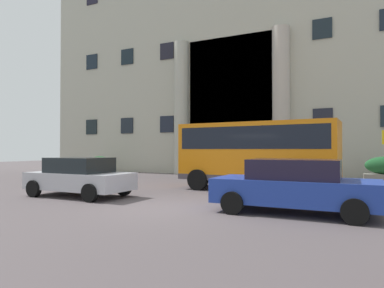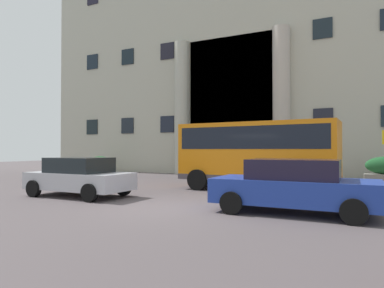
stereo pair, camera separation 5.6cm
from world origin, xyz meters
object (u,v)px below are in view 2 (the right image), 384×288
object	(u,v)px
parked_sedan_second	(294,186)
motorcycle_near_kerb	(84,177)
orange_minibus	(257,151)
parked_coupe_end	(79,177)
hedge_planter_entrance_left	(241,167)
hedge_planter_far_west	(100,165)

from	to	relation	value
parked_sedan_second	motorcycle_near_kerb	distance (m)	10.20
orange_minibus	parked_coupe_end	size ratio (longest dim) A/B	1.64
orange_minibus	motorcycle_near_kerb	world-z (taller)	orange_minibus
motorcycle_near_kerb	hedge_planter_entrance_left	bearing A→B (deg)	66.46
hedge_planter_far_west	parked_coupe_end	distance (m)	12.28
hedge_planter_entrance_left	parked_coupe_end	xyz separation A→B (m)	(-3.33, -9.56, 0.02)
hedge_planter_entrance_left	parked_sedan_second	xyz separation A→B (m)	(4.47, -9.55, 0.04)
motorcycle_near_kerb	orange_minibus	bearing A→B (deg)	29.33
hedge_planter_entrance_left	hedge_planter_far_west	xyz separation A→B (m)	(-10.77, 0.21, -0.10)
hedge_planter_entrance_left	parked_sedan_second	distance (m)	10.54
orange_minibus	parked_sedan_second	size ratio (longest dim) A/B	1.51
hedge_planter_far_west	motorcycle_near_kerb	xyz separation A→B (m)	(5.34, -7.32, -0.16)
parked_coupe_end	motorcycle_near_kerb	size ratio (longest dim) A/B	2.14
orange_minibus	motorcycle_near_kerb	size ratio (longest dim) A/B	3.52
orange_minibus	hedge_planter_far_west	size ratio (longest dim) A/B	3.47
hedge_planter_entrance_left	parked_coupe_end	bearing A→B (deg)	-109.22
hedge_planter_far_west	parked_coupe_end	xyz separation A→B (m)	(7.44, -9.77, 0.13)
hedge_planter_entrance_left	parked_coupe_end	world-z (taller)	hedge_planter_entrance_left
orange_minibus	parked_sedan_second	xyz separation A→B (m)	(2.21, -4.57, -0.96)
parked_sedan_second	motorcycle_near_kerb	size ratio (longest dim) A/B	2.33
hedge_planter_entrance_left	hedge_planter_far_west	size ratio (longest dim) A/B	1.08
orange_minibus	parked_sedan_second	distance (m)	5.16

